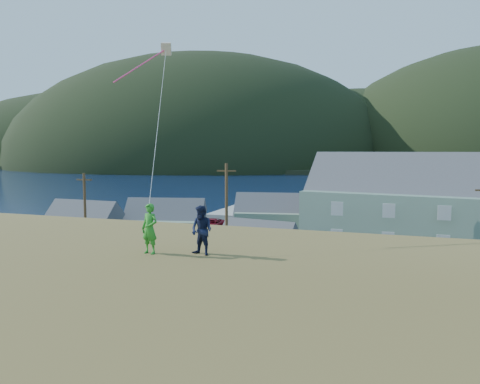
% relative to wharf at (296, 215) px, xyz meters
% --- Properties ---
extents(ground, '(900.00, 900.00, 0.00)m').
position_rel_wharf_xyz_m(ground, '(6.00, -40.00, -0.45)').
color(ground, '#0A1638').
rests_on(ground, ground).
extents(grass_strip, '(110.00, 8.00, 0.10)m').
position_rel_wharf_xyz_m(grass_strip, '(6.00, -42.00, -0.40)').
color(grass_strip, '#4C3D19').
rests_on(grass_strip, ground).
extents(waterfront_lot, '(72.00, 36.00, 0.12)m').
position_rel_wharf_xyz_m(waterfront_lot, '(6.00, -23.00, -0.39)').
color(waterfront_lot, '#28282B').
rests_on(waterfront_lot, ground).
extents(wharf, '(26.00, 14.00, 0.90)m').
position_rel_wharf_xyz_m(wharf, '(0.00, 0.00, 0.00)').
color(wharf, gray).
rests_on(wharf, ground).
extents(far_shore, '(900.00, 320.00, 2.00)m').
position_rel_wharf_xyz_m(far_shore, '(6.00, 290.00, 0.55)').
color(far_shore, black).
rests_on(far_shore, ground).
extents(far_hills, '(760.00, 265.00, 143.00)m').
position_rel_wharf_xyz_m(far_hills, '(41.59, 239.38, 1.55)').
color(far_hills, black).
rests_on(far_hills, ground).
extents(shed_teal, '(8.53, 6.19, 6.52)m').
position_rel_wharf_xyz_m(shed_teal, '(-16.95, -31.70, 1.99)').
color(shed_teal, '#307068').
rests_on(shed_teal, waterfront_lot).
extents(shed_palegreen_near, '(9.99, 7.47, 6.50)m').
position_rel_wharf_xyz_m(shed_palegreen_near, '(-9.38, -26.74, 2.01)').
color(shed_palegreen_near, gray).
rests_on(shed_palegreen_near, waterfront_lot).
extents(shed_white, '(7.62, 5.72, 5.50)m').
position_rel_wharf_xyz_m(shed_white, '(3.65, -34.07, 1.68)').
color(shed_white, silver).
rests_on(shed_white, waterfront_lot).
extents(shed_palegreen_far, '(10.45, 7.06, 6.49)m').
position_rel_wharf_xyz_m(shed_palegreen_far, '(0.30, -15.91, 2.04)').
color(shed_palegreen_far, gray).
rests_on(shed_palegreen_far, waterfront_lot).
extents(utility_poles, '(32.51, 0.24, 9.66)m').
position_rel_wharf_xyz_m(utility_poles, '(4.13, -38.50, 4.17)').
color(utility_poles, '#47331E').
rests_on(utility_poles, waterfront_lot).
extents(parked_cars, '(26.52, 12.58, 1.51)m').
position_rel_wharf_xyz_m(parked_cars, '(-4.20, -19.39, 0.37)').
color(parked_cars, gray).
rests_on(parked_cars, waterfront_lot).
extents(kite_flyer_green, '(0.71, 0.53, 1.76)m').
position_rel_wharf_xyz_m(kite_flyer_green, '(7.41, -59.10, 7.63)').
color(kite_flyer_green, '#298D26').
rests_on(kite_flyer_green, hillside).
extents(kite_flyer_navy, '(0.97, 0.84, 1.71)m').
position_rel_wharf_xyz_m(kite_flyer_navy, '(9.21, -58.70, 7.60)').
color(kite_flyer_navy, '#131A36').
rests_on(kite_flyer_navy, hillside).
extents(kite_rig, '(1.72, 3.05, 8.80)m').
position_rel_wharf_xyz_m(kite_rig, '(5.19, -53.86, 14.77)').
color(kite_rig, beige).
rests_on(kite_rig, ground).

